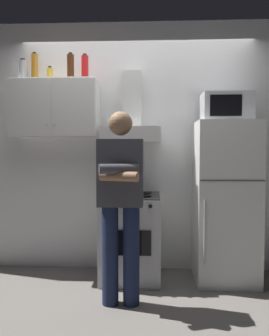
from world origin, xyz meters
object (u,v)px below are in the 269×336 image
object	(u,v)px
bottle_spice_jar	(50,74)
upper_cabinet	(56,109)
person_standing	(121,200)
bottle_rum_dark	(71,67)
refrigerator	(225,202)
stove_oven	(131,237)
range_hood	(132,123)
bottle_soda_red	(85,67)
microwave	(226,108)
bottle_canister_steel	(23,70)
bottle_liquor_amber	(35,67)

from	to	relation	value
bottle_spice_jar	upper_cabinet	bearing A→B (deg)	9.85
person_standing	bottle_rum_dark	bearing A→B (deg)	129.37
refrigerator	bottle_rum_dark	size ratio (longest dim) A/B	5.85
upper_cabinet	stove_oven	xyz separation A→B (m)	(0.80, -0.13, -1.32)
bottle_spice_jar	refrigerator	bearing A→B (deg)	-3.66
upper_cabinet	bottle_rum_dark	size ratio (longest dim) A/B	3.29
range_hood	bottle_rum_dark	xyz separation A→B (m)	(-0.63, -0.02, 0.58)
range_hood	bottle_rum_dark	world-z (taller)	bottle_rum_dark
bottle_rum_dark	bottle_soda_red	bearing A→B (deg)	2.20
person_standing	bottle_spice_jar	distance (m)	1.62
upper_cabinet	bottle_spice_jar	size ratio (longest dim) A/B	6.36
microwave	bottle_rum_dark	distance (m)	1.64
bottle_canister_steel	refrigerator	bearing A→B (deg)	-3.02
upper_cabinet	refrigerator	world-z (taller)	upper_cabinet
stove_oven	microwave	size ratio (longest dim) A/B	1.82
range_hood	microwave	distance (m)	0.97
range_hood	bottle_rum_dark	bearing A→B (deg)	-177.91
range_hood	refrigerator	world-z (taller)	range_hood
bottle_soda_red	bottle_canister_steel	bearing A→B (deg)	179.85
refrigerator	bottle_canister_steel	size ratio (longest dim) A/B	7.28
person_standing	bottle_spice_jar	bearing A→B (deg)	138.06
upper_cabinet	bottle_spice_jar	bearing A→B (deg)	-170.15
upper_cabinet	microwave	size ratio (longest dim) A/B	1.88
bottle_soda_red	bottle_liquor_amber	xyz separation A→B (m)	(-0.53, 0.01, 0.01)
upper_cabinet	microwave	xyz separation A→B (m)	(1.75, -0.11, -0.01)
bottle_liquor_amber	stove_oven	bearing A→B (deg)	-6.65
refrigerator	bottle_rum_dark	distance (m)	2.10
person_standing	bottle_soda_red	xyz separation A→B (m)	(-0.43, 0.71, 1.27)
refrigerator	person_standing	world-z (taller)	person_standing
refrigerator	bottle_liquor_amber	bearing A→B (deg)	176.57
upper_cabinet	microwave	distance (m)	1.75
upper_cabinet	bottle_liquor_amber	bearing A→B (deg)	-178.15
bottle_spice_jar	stove_oven	bearing A→B (deg)	-7.75
microwave	person_standing	xyz separation A→B (m)	(-1.00, -0.62, -0.84)
upper_cabinet	bottle_canister_steel	distance (m)	0.53
bottle_soda_red	bottle_rum_dark	size ratio (longest dim) A/B	0.95
upper_cabinet	range_hood	bearing A→B (deg)	0.09
microwave	person_standing	distance (m)	1.45
bottle_liquor_amber	refrigerator	bearing A→B (deg)	-3.43
refrigerator	bottle_rum_dark	bearing A→B (deg)	176.28
microwave	bottle_spice_jar	xyz separation A→B (m)	(-1.80, 0.10, 0.37)
bottle_spice_jar	bottle_rum_dark	size ratio (longest dim) A/B	0.52
bottle_liquor_amber	range_hood	bearing A→B (deg)	0.46
upper_cabinet	bottle_canister_steel	xyz separation A→B (m)	(-0.34, -0.01, 0.40)
stove_oven	microwave	distance (m)	1.62
refrigerator	bottle_canister_steel	xyz separation A→B (m)	(-2.09, 0.11, 1.35)
bottle_canister_steel	bottle_liquor_amber	distance (m)	0.13
range_hood	microwave	world-z (taller)	range_hood
range_hood	bottle_canister_steel	world-z (taller)	bottle_canister_steel
range_hood	refrigerator	size ratio (longest dim) A/B	0.47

